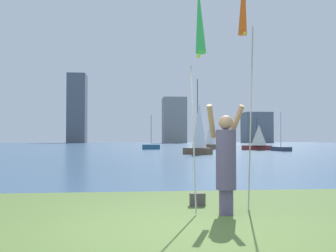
{
  "coord_description": "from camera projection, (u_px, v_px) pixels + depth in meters",
  "views": [
    {
      "loc": [
        -0.5,
        -5.29,
        1.23
      ],
      "look_at": [
        1.1,
        10.07,
        1.72
      ],
      "focal_mm": 42.28,
      "sensor_mm": 36.0,
      "label": 1
    }
  ],
  "objects": [
    {
      "name": "ground",
      "position": [
        130.0,
        148.0,
        55.92
      ],
      "size": [
        120.0,
        138.0,
        0.12
      ],
      "color": "#4C662D"
    },
    {
      "name": "person",
      "position": [
        226.0,
        160.0,
        6.41
      ],
      "size": [
        0.66,
        0.49,
        1.79
      ],
      "rotation": [
        0.0,
        0.0,
        -0.05
      ],
      "color": "#594C72",
      "rests_on": "ground"
    },
    {
      "name": "kite_flag_left",
      "position": [
        199.0,
        24.0,
        6.11
      ],
      "size": [
        0.16,
        1.02,
        3.66
      ],
      "color": "#B2B2B7",
      "rests_on": "ground"
    },
    {
      "name": "kite_flag_right",
      "position": [
        244.0,
        1.0,
        7.14
      ],
      "size": [
        0.16,
        0.69,
        4.52
      ],
      "color": "#B2B2B7",
      "rests_on": "ground"
    },
    {
      "name": "bag",
      "position": [
        197.0,
        200.0,
        7.23
      ],
      "size": [
        0.28,
        0.12,
        0.23
      ],
      "color": "#4C4742",
      "rests_on": "ground"
    },
    {
      "name": "sailboat_0",
      "position": [
        281.0,
        148.0,
        39.03
      ],
      "size": [
        1.12,
        2.91,
        3.89
      ],
      "color": "#333D51",
      "rests_on": "ground"
    },
    {
      "name": "sailboat_1",
      "position": [
        211.0,
        135.0,
        45.38
      ],
      "size": [
        2.23,
        2.23,
        4.34
      ],
      "color": "brown",
      "rests_on": "ground"
    },
    {
      "name": "sailboat_2",
      "position": [
        151.0,
        147.0,
        44.79
      ],
      "size": [
        2.0,
        0.72,
        3.89
      ],
      "color": "#2D6084",
      "rests_on": "ground"
    },
    {
      "name": "sailboat_5",
      "position": [
        259.0,
        137.0,
        41.96
      ],
      "size": [
        3.14,
        2.02,
        3.35
      ],
      "color": "maroon",
      "rests_on": "ground"
    },
    {
      "name": "sailboat_6",
      "position": [
        199.0,
        129.0,
        30.61
      ],
      "size": [
        2.2,
        2.2,
        5.88
      ],
      "color": "brown",
      "rests_on": "ground"
    },
    {
      "name": "skyline_tower_1",
      "position": [
        77.0,
        109.0,
        111.23
      ],
      "size": [
        5.0,
        7.28,
        19.28
      ],
      "color": "#565B66",
      "rests_on": "ground"
    },
    {
      "name": "skyline_tower_2",
      "position": [
        174.0,
        120.0,
        110.16
      ],
      "size": [
        6.38,
        6.63,
        12.6
      ],
      "color": "gray",
      "rests_on": "ground"
    },
    {
      "name": "skyline_tower_3",
      "position": [
        257.0,
        128.0,
        116.16
      ],
      "size": [
        7.76,
        6.87,
        8.88
      ],
      "color": "slate",
      "rests_on": "ground"
    }
  ]
}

